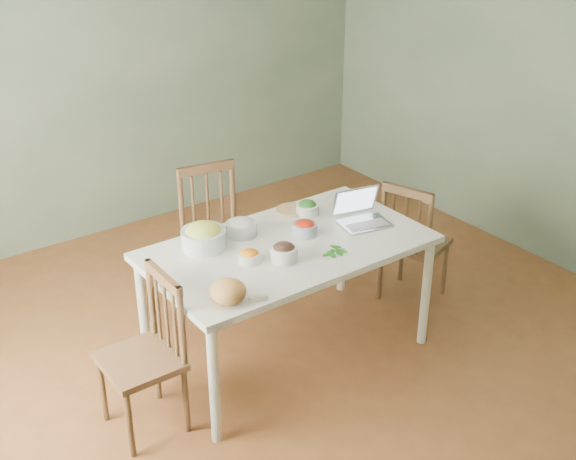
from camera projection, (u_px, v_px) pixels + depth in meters
floor at (290, 359)px, 4.91m from camera, size 5.00×5.00×0.00m
wall_back at (111, 77)px, 6.11m from camera, size 5.00×0.00×2.70m
wall_right at (557, 96)px, 5.62m from camera, size 0.00×5.00×2.70m
dining_table at (288, 301)px, 4.79m from camera, size 1.75×0.98×0.82m
chair_far at (219, 241)px, 5.30m from camera, size 0.53×0.51×1.04m
chair_left at (140, 358)px, 4.12m from camera, size 0.41×0.43×0.96m
chair_right at (415, 240)px, 5.40m from camera, size 0.51×0.52×0.95m
bread_boule at (228, 292)px, 3.98m from camera, size 0.22×0.22×0.13m
butter_stick at (258, 298)px, 4.02m from camera, size 0.11×0.06×0.03m
bowl_squash at (204, 236)px, 4.53m from camera, size 0.31×0.31×0.16m
bowl_carrot at (249, 256)px, 4.39m from camera, size 0.17×0.17×0.08m
bowl_onion at (241, 227)px, 4.70m from camera, size 0.26×0.26×0.11m
bowl_mushroom at (284, 252)px, 4.40m from camera, size 0.21×0.21×0.11m
bowl_redpep at (305, 228)px, 4.70m from camera, size 0.20×0.20×0.09m
bowl_broccoli at (307, 208)px, 4.97m from camera, size 0.19×0.19×0.10m
flatbread at (292, 210)px, 5.03m from camera, size 0.24×0.24×0.02m
basil_bunch at (333, 251)px, 4.50m from camera, size 0.19×0.19×0.02m
laptop at (366, 210)px, 4.80m from camera, size 0.37×0.35×0.22m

